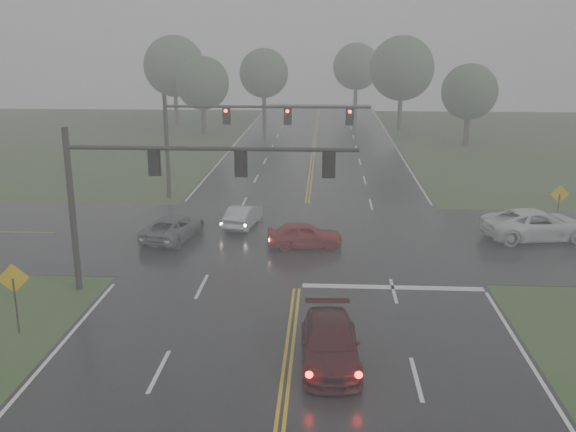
# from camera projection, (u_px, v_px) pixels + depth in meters

# --- Properties ---
(main_road) EXTENTS (18.00, 160.00, 0.02)m
(main_road) POSITION_uv_depth(u_px,v_px,m) (302.00, 248.00, 35.80)
(main_road) COLOR black
(main_road) RESTS_ON ground
(cross_street) EXTENTS (120.00, 14.00, 0.02)m
(cross_street) POSITION_uv_depth(u_px,v_px,m) (303.00, 238.00, 37.72)
(cross_street) COLOR black
(cross_street) RESTS_ON ground
(stop_bar) EXTENTS (8.50, 0.50, 0.01)m
(stop_bar) POSITION_uv_depth(u_px,v_px,m) (393.00, 288.00, 30.16)
(stop_bar) COLOR silver
(stop_bar) RESTS_ON ground
(sedan_maroon) EXTENTS (2.31, 5.18, 1.48)m
(sedan_maroon) POSITION_uv_depth(u_px,v_px,m) (330.00, 362.00, 23.25)
(sedan_maroon) COLOR #3B0A0E
(sedan_maroon) RESTS_ON ground
(sedan_red) EXTENTS (4.38, 2.15, 1.44)m
(sedan_red) POSITION_uv_depth(u_px,v_px,m) (304.00, 247.00, 35.98)
(sedan_red) COLOR maroon
(sedan_red) RESTS_ON ground
(sedan_silver) EXTENTS (2.15, 4.31, 1.36)m
(sedan_silver) POSITION_uv_depth(u_px,v_px,m) (243.00, 227.00, 39.93)
(sedan_silver) COLOR #A8ABB0
(sedan_silver) RESTS_ON ground
(car_grey) EXTENTS (3.29, 5.38, 1.39)m
(car_grey) POSITION_uv_depth(u_px,v_px,m) (174.00, 239.00, 37.40)
(car_grey) COLOR #4D4F54
(car_grey) RESTS_ON ground
(pickup_white) EXTENTS (6.68, 3.96, 1.74)m
(pickup_white) POSITION_uv_depth(u_px,v_px,m) (536.00, 239.00, 37.44)
(pickup_white) COLOR silver
(pickup_white) RESTS_ON ground
(signal_gantry_near) EXTENTS (13.04, 0.33, 7.59)m
(signal_gantry_near) POSITION_uv_depth(u_px,v_px,m) (157.00, 179.00, 28.45)
(signal_gantry_near) COLOR black
(signal_gantry_near) RESTS_ON ground
(signal_gantry_far) EXTENTS (14.70, 0.38, 7.55)m
(signal_gantry_far) POSITION_uv_depth(u_px,v_px,m) (230.00, 125.00, 45.57)
(signal_gantry_far) COLOR black
(signal_gantry_far) RESTS_ON ground
(sign_diamond_west) EXTENTS (1.20, 0.30, 2.93)m
(sign_diamond_west) POSITION_uv_depth(u_px,v_px,m) (14.00, 287.00, 25.03)
(sign_diamond_west) COLOR black
(sign_diamond_west) RESTS_ON ground
(sign_diamond_east) EXTENTS (1.16, 0.09, 2.79)m
(sign_diamond_east) POSITION_uv_depth(u_px,v_px,m) (559.00, 199.00, 38.91)
(sign_diamond_east) COLOR black
(sign_diamond_east) RESTS_ON ground
(tree_nw_a) EXTENTS (6.33, 6.33, 9.29)m
(tree_nw_a) POSITION_uv_depth(u_px,v_px,m) (203.00, 83.00, 76.14)
(tree_nw_a) COLOR #30271F
(tree_nw_a) RESTS_ON ground
(tree_ne_a) EXTENTS (7.95, 7.95, 11.67)m
(tree_ne_a) POSITION_uv_depth(u_px,v_px,m) (402.00, 68.00, 78.95)
(tree_ne_a) COLOR #30271F
(tree_ne_a) RESTS_ON ground
(tree_n_mid) EXTENTS (6.81, 6.81, 10.00)m
(tree_n_mid) POSITION_uv_depth(u_px,v_px,m) (264.00, 73.00, 88.84)
(tree_n_mid) COLOR #30271F
(tree_n_mid) RESTS_ON ground
(tree_e_near) EXTENTS (5.96, 5.96, 8.76)m
(tree_e_near) POSITION_uv_depth(u_px,v_px,m) (469.00, 92.00, 68.34)
(tree_e_near) COLOR #30271F
(tree_e_near) RESTS_ON ground
(tree_nw_b) EXTENTS (7.98, 7.98, 11.72)m
(tree_nw_b) POSITION_uv_depth(u_px,v_px,m) (174.00, 66.00, 84.34)
(tree_nw_b) COLOR #30271F
(tree_nw_b) RESTS_ON ground
(tree_n_far) EXTENTS (7.24, 7.24, 10.63)m
(tree_n_far) POSITION_uv_depth(u_px,v_px,m) (356.00, 67.00, 99.43)
(tree_n_far) COLOR #30271F
(tree_n_far) RESTS_ON ground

